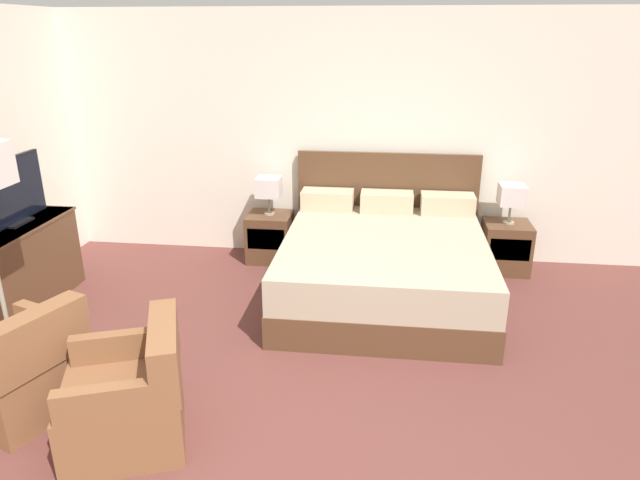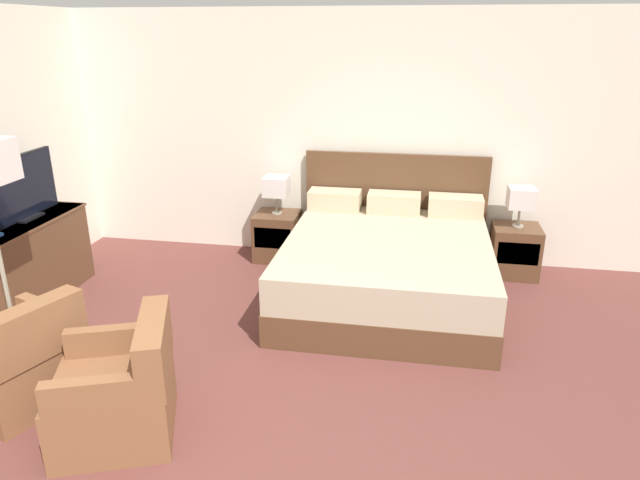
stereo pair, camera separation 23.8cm
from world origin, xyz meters
name	(u,v)px [view 1 (the left image)]	position (x,y,z in m)	size (l,w,h in m)	color
wall_back	(346,138)	(0.00, 3.67, 1.29)	(7.29, 0.06, 2.59)	silver
bed	(384,264)	(0.46, 2.60, 0.32)	(1.91, 2.12, 1.16)	brown
nightstand_left	(270,237)	(-0.78, 3.36, 0.26)	(0.46, 0.44, 0.51)	brown
nightstand_right	(506,247)	(1.70, 3.36, 0.26)	(0.46, 0.44, 0.51)	brown
table_lamp_left	(269,187)	(-0.78, 3.36, 0.81)	(0.25, 0.25, 0.40)	gray
table_lamp_right	(512,195)	(1.70, 3.36, 0.81)	(0.25, 0.25, 0.40)	gray
dresser	(19,265)	(-2.77, 1.99, 0.39)	(0.51, 1.23, 0.77)	brown
tv	(10,193)	(-2.77, 2.05, 1.04)	(0.18, 0.89, 0.58)	black
armchair_by_window	(21,372)	(-1.84, 0.56, 0.28)	(0.88, 0.88, 0.76)	brown
armchair_companion	(130,399)	(-1.01, 0.37, 0.28)	(0.89, 0.88, 0.76)	brown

